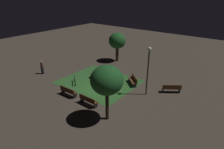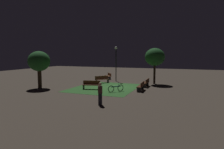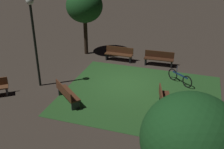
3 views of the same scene
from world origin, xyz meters
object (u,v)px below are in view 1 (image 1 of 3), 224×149
bench_front_left (96,72)px  bicycle (75,80)px  tree_back_right (107,81)px  bench_path_side (133,80)px  bench_lawn_edge (88,100)px  lamp_post_plaza_east (148,63)px  pedestrian (42,67)px  bench_near_trees (68,91)px  tree_right_canopy (117,41)px  bench_corner (171,88)px

bench_front_left → bicycle: (-0.45, -2.85, -0.14)m
tree_back_right → bench_path_side: bearing=104.6°
bench_lawn_edge → lamp_post_plaza_east: size_ratio=0.39×
tree_back_right → pedestrian: size_ratio=2.70×
bench_near_trees → bench_lawn_edge: same height
bench_near_trees → tree_back_right: size_ratio=0.42×
bench_front_left → bench_lawn_edge: bearing=-54.2°
bench_path_side → lamp_post_plaza_east: 3.58m
lamp_post_plaza_east → bench_lawn_edge: bearing=-122.8°
bench_near_trees → tree_right_canopy: size_ratio=0.46×
bench_near_trees → tree_back_right: bearing=-5.6°
tree_right_canopy → bicycle: bearing=-85.0°
bench_lawn_edge → tree_back_right: tree_back_right is taller
tree_back_right → bench_near_trees: bearing=174.4°
bench_near_trees → bench_front_left: 5.09m
bench_path_side → tree_right_canopy: 7.79m
bench_corner → lamp_post_plaza_east: bearing=-134.4°
tree_right_canopy → bench_near_trees: bearing=-78.2°
tree_right_canopy → bench_corner: bearing=-23.5°
bench_corner → bicycle: bicycle is taller
bench_path_side → lamp_post_plaza_east: lamp_post_plaza_east is taller
bench_corner → tree_back_right: size_ratio=0.40×
bench_front_left → tree_right_canopy: size_ratio=0.47×
bench_near_trees → bench_lawn_edge: bearing=-0.0°
tree_back_right → tree_right_canopy: bearing=123.4°
tree_right_canopy → pedestrian: 10.16m
bench_near_trees → bench_lawn_edge: (2.58, -0.00, 0.00)m
bench_lawn_edge → bench_corner: bearing=53.6°
bench_near_trees → bench_path_side: same height
bench_front_left → pedestrian: pedestrian is taller
bench_corner → tree_right_canopy: tree_right_canopy is taller
bench_path_side → bench_corner: 3.93m
bench_lawn_edge → bench_front_left: 6.15m
bench_front_left → tree_back_right: (6.10, -5.49, 2.76)m
tree_right_canopy → bicycle: (0.74, -8.44, -2.46)m
bench_corner → bench_front_left: bearing=-170.1°
bench_front_left → bench_corner: (8.34, 1.46, 0.00)m
bench_near_trees → lamp_post_plaza_east: bearing=39.8°
bicycle → pedestrian: pedestrian is taller
tree_right_canopy → pedestrian: tree_right_canopy is taller
lamp_post_plaza_east → pedestrian: size_ratio=2.87×
bench_path_side → tree_back_right: 7.04m
bench_near_trees → pedestrian: bearing=166.5°
bench_lawn_edge → tree_right_canopy: (-4.79, 10.58, 2.32)m
tree_back_right → pedestrian: bearing=169.9°
bench_near_trees → tree_right_canopy: tree_right_canopy is taller
bench_corner → lamp_post_plaza_east: size_ratio=0.38×
lamp_post_plaza_east → bicycle: size_ratio=3.37×
bench_front_left → tree_right_canopy: 6.17m
bench_front_left → bench_corner: 8.47m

